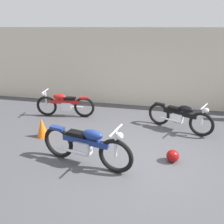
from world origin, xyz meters
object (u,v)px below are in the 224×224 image
traffic_cone (42,128)px  motorcycle_red (65,104)px  helmet (173,156)px  motorcycle_black (180,116)px  motorcycle_blue (86,145)px

traffic_cone → motorcycle_red: motorcycle_red is taller
helmet → motorcycle_red: motorcycle_red is taller
helmet → motorcycle_black: 1.82m
motorcycle_blue → motorcycle_black: (2.12, 2.31, -0.05)m
motorcycle_red → motorcycle_black: bearing=168.5°
motorcycle_blue → motorcycle_black: size_ratio=1.19×
traffic_cone → motorcycle_red: size_ratio=0.27×
motorcycle_blue → motorcycle_black: motorcycle_blue is taller
motorcycle_black → motorcycle_red: (-3.76, 0.29, 0.00)m
motorcycle_blue → motorcycle_red: (-1.64, 2.60, -0.05)m
helmet → motorcycle_black: size_ratio=0.16×
traffic_cone → motorcycle_red: (-0.00, 1.57, 0.16)m
helmet → motorcycle_black: motorcycle_black is taller
motorcycle_black → motorcycle_red: motorcycle_red is taller
motorcycle_black → helmet: bearing=-72.1°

